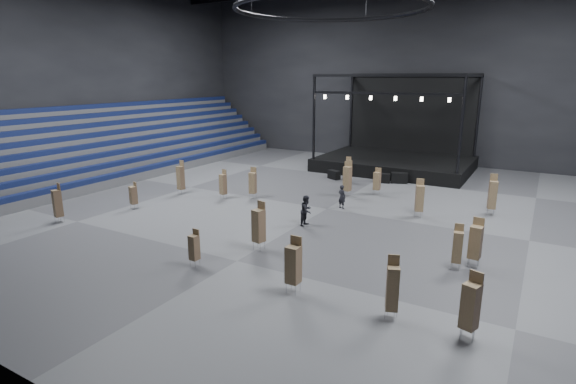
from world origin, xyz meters
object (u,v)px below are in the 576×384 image
Objects in this scene: chair_stack_0 at (493,194)px; chair_stack_14 at (392,287)px; chair_stack_3 at (133,195)px; chair_stack_8 at (476,241)px; flight_case_right at (399,178)px; chair_stack_5 at (348,169)px; chair_stack_1 at (253,182)px; crew_member at (306,210)px; flight_case_left at (334,175)px; chair_stack_10 at (457,246)px; man_center at (342,197)px; chair_stack_7 at (57,203)px; chair_stack_15 at (377,180)px; stage at (397,154)px; chair_stack_13 at (181,177)px; chair_stack_4 at (259,225)px; chair_stack_2 at (194,247)px; chair_stack_16 at (420,198)px; flight_case_mid at (383,178)px; chair_stack_9 at (347,178)px; chair_stack_11 at (471,305)px; chair_stack_12 at (293,264)px; chair_stack_6 at (223,184)px.

chair_stack_0 is 16.36m from chair_stack_14.
chair_stack_8 is (21.88, 1.37, 0.28)m from chair_stack_3.
flight_case_right is 4.50m from chair_stack_5.
crew_member is at bearing -41.82° from chair_stack_1.
chair_stack_10 reaches higher than flight_case_left.
chair_stack_10 is (-0.38, -10.34, -0.23)m from chair_stack_0.
flight_case_right is 0.82× the size of man_center.
chair_stack_5 is at bearing 74.30° from chair_stack_7.
chair_stack_15 is 4.88m from man_center.
stage is at bearing 64.98° from flight_case_left.
chair_stack_13 is at bearing 159.62° from chair_stack_10.
chair_stack_7 is (-15.39, -21.28, 0.83)m from flight_case_right.
chair_stack_4 is 13.44m from chair_stack_13.
chair_stack_2 is 0.73× the size of chair_stack_16.
chair_stack_3 is 21.92m from chair_stack_8.
chair_stack_16 reaches higher than man_center.
chair_stack_0 reaches higher than flight_case_mid.
chair_stack_11 is (11.20, -15.88, -0.11)m from chair_stack_9.
man_center is at bearing 99.19° from chair_stack_14.
flight_case_right is at bearing 24.35° from flight_case_mid.
chair_stack_1 is 0.89× the size of chair_stack_13.
chair_stack_9 is (11.44, 10.57, 0.41)m from chair_stack_3.
chair_stack_1 is (-2.56, -9.08, 0.85)m from flight_case_left.
flight_case_right is at bearing 96.12° from chair_stack_12.
chair_stack_0 is (9.99, -11.96, -0.06)m from stage.
chair_stack_9 reaches higher than flight_case_mid.
chair_stack_8 is at bearing -29.88° from chair_stack_1.
chair_stack_2 is at bearing 168.06° from crew_member.
chair_stack_1 is 10.37m from chair_stack_4.
stage is at bearing 1.77° from crew_member.
chair_stack_3 is 20.59m from chair_stack_14.
flight_case_mid is at bearing 87.50° from chair_stack_2.
chair_stack_1 reaches higher than flight_case_mid.
chair_stack_16 is (5.16, -8.30, 0.92)m from flight_case_mid.
chair_stack_9 is at bearing -90.66° from stage.
chair_stack_10 is at bearing -66.69° from stage.
flight_case_mid is 17.69m from chair_stack_8.
chair_stack_12 is (3.97, -3.34, -0.06)m from chair_stack_4.
chair_stack_7 is (-23.32, -15.39, -0.10)m from chair_stack_0.
chair_stack_10 is at bearing 27.75° from chair_stack_7.
chair_stack_7 is at bearing -94.96° from chair_stack_13.
chair_stack_0 is at bearing 3.15° from chair_stack_1.
chair_stack_7 is 0.99× the size of chair_stack_16.
chair_stack_8 is (10.29, -21.55, -0.16)m from stage.
chair_stack_1 is 6.92m from man_center.
chair_stack_12 is 1.31× the size of crew_member.
crew_member reaches higher than flight_case_right.
man_center is (12.41, 7.32, -0.17)m from chair_stack_3.
chair_stack_6 is (-1.85, -1.20, -0.08)m from chair_stack_1.
chair_stack_2 is 12.47m from chair_stack_11.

